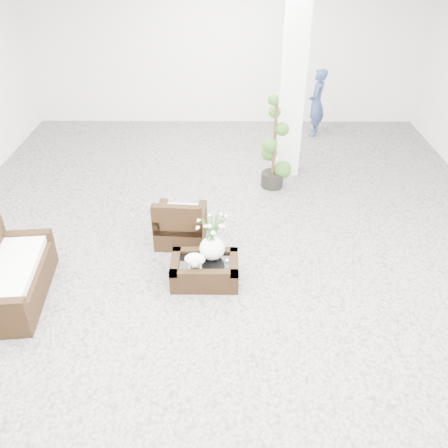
{
  "coord_description": "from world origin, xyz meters",
  "views": [
    {
      "loc": [
        0.04,
        -5.59,
        4.17
      ],
      "look_at": [
        0.0,
        -0.1,
        0.62
      ],
      "focal_mm": 37.96,
      "sensor_mm": 36.0,
      "label": 1
    }
  ],
  "objects_px": {
    "armchair": "(181,218)",
    "topiary": "(274,143)",
    "coffee_table": "(205,271)",
    "loveseat": "(11,272)"
  },
  "relations": [
    {
      "from": "coffee_table",
      "to": "armchair",
      "type": "xyz_separation_m",
      "value": [
        -0.4,
        0.97,
        0.23
      ]
    },
    {
      "from": "loveseat",
      "to": "topiary",
      "type": "distance_m",
      "value": 4.73
    },
    {
      "from": "armchair",
      "to": "coffee_table",
      "type": "bearing_deg",
      "value": 116.07
    },
    {
      "from": "coffee_table",
      "to": "armchair",
      "type": "distance_m",
      "value": 1.08
    },
    {
      "from": "coffee_table",
      "to": "armchair",
      "type": "height_order",
      "value": "armchair"
    },
    {
      "from": "topiary",
      "to": "coffee_table",
      "type": "bearing_deg",
      "value": -112.35
    },
    {
      "from": "armchair",
      "to": "loveseat",
      "type": "bearing_deg",
      "value": 36.83
    },
    {
      "from": "coffee_table",
      "to": "loveseat",
      "type": "height_order",
      "value": "loveseat"
    },
    {
      "from": "armchair",
      "to": "topiary",
      "type": "xyz_separation_m",
      "value": [
        1.52,
        1.76,
        0.46
      ]
    },
    {
      "from": "armchair",
      "to": "topiary",
      "type": "bearing_deg",
      "value": -127.11
    }
  ]
}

